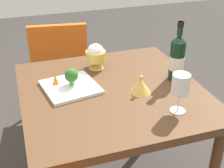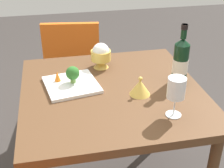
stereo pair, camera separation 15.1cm
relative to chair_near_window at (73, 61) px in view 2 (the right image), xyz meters
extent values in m
cube|color=brown|center=(0.12, -0.86, 0.21)|extent=(0.88, 0.88, 0.04)
cylinder|color=brown|center=(-0.25, -0.48, -0.17)|extent=(0.05, 0.05, 0.72)
cylinder|color=brown|center=(0.50, -0.48, -0.17)|extent=(0.05, 0.05, 0.72)
cube|color=orange|center=(0.01, 0.10, -0.09)|extent=(0.45, 0.45, 0.02)
cube|color=orange|center=(-0.01, -0.08, 0.12)|extent=(0.40, 0.10, 0.40)
cylinder|color=black|center=(-0.13, 0.29, -0.31)|extent=(0.03, 0.03, 0.43)
cylinder|color=black|center=(0.21, 0.25, -0.31)|extent=(0.03, 0.03, 0.43)
cylinder|color=black|center=(-0.18, -0.04, -0.31)|extent=(0.03, 0.03, 0.43)
cylinder|color=black|center=(0.16, -0.09, -0.31)|extent=(0.03, 0.03, 0.43)
cylinder|color=black|center=(0.47, -0.86, 0.33)|extent=(0.07, 0.07, 0.21)
cone|color=black|center=(0.47, -0.86, 0.45)|extent=(0.07, 0.07, 0.03)
cylinder|color=black|center=(0.47, -0.86, 0.50)|extent=(0.03, 0.03, 0.07)
cylinder|color=black|center=(0.47, -0.86, 0.52)|extent=(0.03, 0.03, 0.02)
cylinder|color=silver|center=(0.47, -0.86, 0.32)|extent=(0.08, 0.08, 0.07)
cylinder|color=white|center=(0.34, -1.13, 0.23)|extent=(0.07, 0.07, 0.00)
cylinder|color=white|center=(0.34, -1.13, 0.27)|extent=(0.01, 0.01, 0.08)
cylinder|color=white|center=(0.34, -1.13, 0.36)|extent=(0.08, 0.08, 0.09)
cone|color=gold|center=(0.12, -0.61, 0.25)|extent=(0.08, 0.08, 0.04)
cylinder|color=gold|center=(0.12, -0.61, 0.30)|extent=(0.11, 0.11, 0.05)
sphere|color=white|center=(0.12, -0.61, 0.32)|extent=(0.09, 0.09, 0.09)
cone|color=gold|center=(0.25, -0.93, 0.26)|extent=(0.10, 0.10, 0.07)
sphere|color=gold|center=(0.25, -0.93, 0.31)|extent=(0.02, 0.02, 0.02)
cube|color=white|center=(-0.07, -0.79, 0.23)|extent=(0.29, 0.29, 0.02)
cylinder|color=#729E4C|center=(-0.06, -0.78, 0.26)|extent=(0.03, 0.03, 0.03)
sphere|color=#2D6B28|center=(-0.06, -0.78, 0.29)|extent=(0.07, 0.07, 0.07)
cone|color=orange|center=(-0.13, -0.75, 0.27)|extent=(0.03, 0.03, 0.05)
camera|label=1|loc=(-0.29, -2.12, 0.99)|focal=50.09mm
camera|label=2|loc=(-0.14, -2.16, 0.99)|focal=50.09mm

